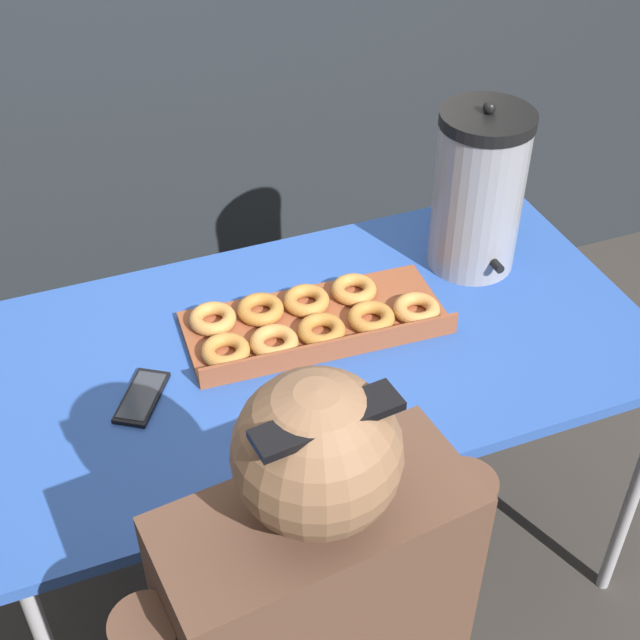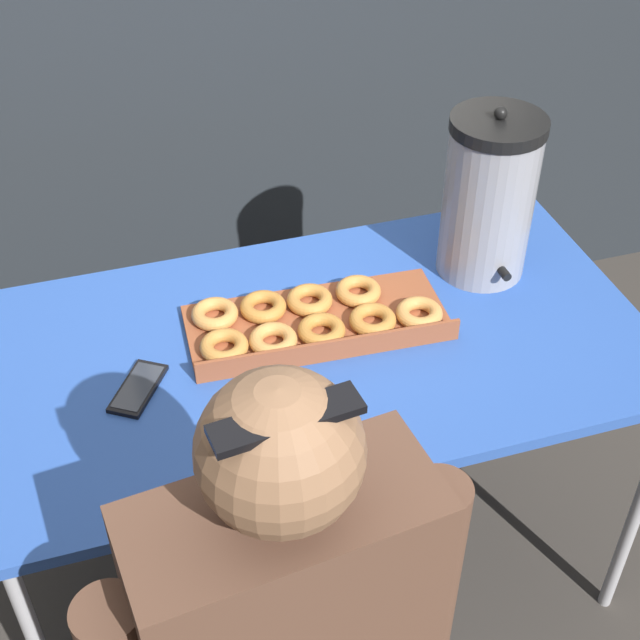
# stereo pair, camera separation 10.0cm
# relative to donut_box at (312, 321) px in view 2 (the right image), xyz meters

# --- Properties ---
(ground_plane) EXTENTS (12.00, 12.00, 0.00)m
(ground_plane) POSITION_rel_donut_box_xyz_m (-0.00, -0.05, -0.80)
(ground_plane) COLOR #3D3833
(folding_table) EXTENTS (1.42, 0.78, 0.78)m
(folding_table) POSITION_rel_donut_box_xyz_m (-0.00, -0.05, -0.07)
(folding_table) COLOR #2D56B2
(folding_table) RESTS_ON ground
(donut_box) EXTENTS (0.57, 0.27, 0.05)m
(donut_box) POSITION_rel_donut_box_xyz_m (0.00, 0.00, 0.00)
(donut_box) COLOR brown
(donut_box) RESTS_ON folding_table
(coffee_urn) EXTENTS (0.21, 0.24, 0.41)m
(coffee_urn) POSITION_rel_donut_box_xyz_m (0.44, 0.10, 0.17)
(coffee_urn) COLOR #939399
(coffee_urn) RESTS_ON folding_table
(cell_phone) EXTENTS (0.14, 0.16, 0.01)m
(cell_phone) POSITION_rel_donut_box_xyz_m (-0.39, -0.08, -0.02)
(cell_phone) COLOR black
(cell_phone) RESTS_ON folding_table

